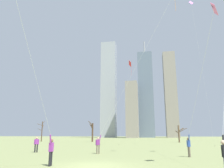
{
  "coord_description": "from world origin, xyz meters",
  "views": [
    {
      "loc": [
        3.77,
        -13.53,
        1.88
      ],
      "look_at": [
        0.0,
        6.0,
        6.54
      ],
      "focal_mm": 34.61,
      "sensor_mm": 36.0,
      "label": 1
    }
  ],
  "objects": [
    {
      "name": "skyline_short_annex",
      "position": [
        -24.65,
        122.46,
        31.44
      ],
      "size": [
        9.54,
        7.45,
        62.89
      ],
      "color": "#9EA3AD",
      "rests_on": "ground"
    },
    {
      "name": "bare_tree_far_right_edge",
      "position": [
        9.64,
        42.3,
        2.21
      ],
      "size": [
        2.74,
        2.48,
        4.05
      ],
      "color": "brown",
      "rests_on": "ground"
    },
    {
      "name": "kite_flyer_midfield_center_orange",
      "position": [
        -0.72,
        8.02,
        2.99
      ],
      "size": [
        8.82,
        2.36,
        16.15
      ],
      "color": "#726656",
      "rests_on": "ground"
    },
    {
      "name": "skyline_slender_spire",
      "position": [
        -0.6,
        125.26,
        27.47
      ],
      "size": [
        9.45,
        8.92,
        63.71
      ],
      "color": "slate",
      "rests_on": "ground"
    },
    {
      "name": "distant_kite_high_overhead_red",
      "position": [
        -0.25,
        24.1,
        13.66
      ],
      "size": [
        2.89,
        3.21,
        15.11
      ],
      "color": "red",
      "rests_on": "ground"
    },
    {
      "name": "ground_plane",
      "position": [
        0.0,
        0.0,
        0.0
      ],
      "size": [
        400.0,
        400.0,
        0.0
      ],
      "primitive_type": "plane",
      "color": "#848E56"
    },
    {
      "name": "kite_flyer_foreground_right_yellow",
      "position": [
        -2.55,
        -1.87,
        2.79
      ],
      "size": [
        0.51,
        8.51,
        12.53
      ],
      "color": "black",
      "rests_on": "ground"
    },
    {
      "name": "bare_tree_left_of_center",
      "position": [
        -12.25,
        42.2,
        2.72
      ],
      "size": [
        1.23,
        3.03,
        5.27
      ],
      "color": "#4C3828",
      "rests_on": "ground"
    },
    {
      "name": "distant_kite_drifting_left_purple",
      "position": [
        11.73,
        24.45,
        22.48
      ],
      "size": [
        2.32,
        1.4,
        26.27
      ],
      "color": "purple",
      "rests_on": "ground"
    },
    {
      "name": "skyline_mid_tower_right",
      "position": [
        -8.38,
        110.45,
        15.89
      ],
      "size": [
        6.61,
        9.77,
        31.78
      ],
      "color": "gray",
      "rests_on": "ground"
    },
    {
      "name": "kite_flyer_foreground_left_pink",
      "position": [
        6.76,
        5.83,
        2.02
      ],
      "size": [
        1.6,
        7.62,
        10.15
      ],
      "color": "#726656",
      "rests_on": "ground"
    },
    {
      "name": "bare_tree_leftmost",
      "position": [
        -26.67,
        42.35,
        2.95
      ],
      "size": [
        1.62,
        2.47,
        5.57
      ],
      "color": "#4C3828",
      "rests_on": "ground"
    },
    {
      "name": "bystander_far_off_by_trees",
      "position": [
        -8.88,
        8.72,
        0.9
      ],
      "size": [
        0.43,
        0.36,
        1.62
      ],
      "color": "black",
      "rests_on": "ground"
    },
    {
      "name": "skyline_squat_block",
      "position": [
        14.78,
        125.66,
        26.96
      ],
      "size": [
        7.49,
        9.41,
        53.92
      ],
      "color": "gray",
      "rests_on": "ground"
    }
  ]
}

